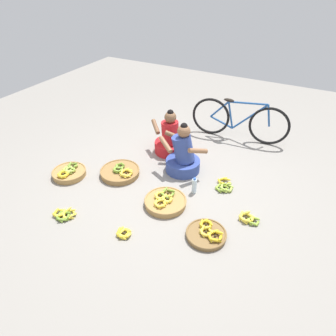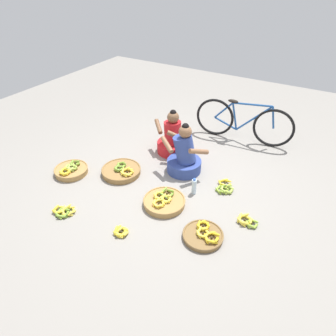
% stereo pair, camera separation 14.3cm
% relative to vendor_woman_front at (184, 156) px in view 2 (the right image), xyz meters
% --- Properties ---
extents(ground_plane, '(10.00, 10.00, 0.00)m').
position_rel_vendor_woman_front_xyz_m(ground_plane, '(0.01, -0.30, -0.26)').
color(ground_plane, gray).
extents(vendor_woman_front, '(0.75, 0.52, 0.80)m').
position_rel_vendor_woman_front_xyz_m(vendor_woman_front, '(0.00, 0.00, 0.00)').
color(vendor_woman_front, '#334793').
rests_on(vendor_woman_front, ground).
extents(vendor_woman_behind, '(0.70, 0.52, 0.76)m').
position_rel_vendor_woman_front_xyz_m(vendor_woman_behind, '(-0.42, 0.39, -0.02)').
color(vendor_woman_behind, red).
rests_on(vendor_woman_behind, ground).
extents(bicycle_leaning, '(1.70, 0.21, 0.73)m').
position_rel_vendor_woman_front_xyz_m(bicycle_leaning, '(0.43, 1.35, 0.10)').
color(bicycle_leaning, black).
rests_on(bicycle_leaning, ground).
extents(banana_basket_front_right, '(0.48, 0.48, 0.13)m').
position_rel_vendor_woman_front_xyz_m(banana_basket_front_right, '(0.83, -1.08, -0.22)').
color(banana_basket_front_right, brown).
rests_on(banana_basket_front_right, ground).
extents(banana_basket_front_center, '(0.59, 0.59, 0.15)m').
position_rel_vendor_woman_front_xyz_m(banana_basket_front_center, '(-0.78, -0.55, -0.20)').
color(banana_basket_front_center, olive).
rests_on(banana_basket_front_center, ground).
extents(banana_basket_near_bicycle, '(0.56, 0.56, 0.15)m').
position_rel_vendor_woman_front_xyz_m(banana_basket_near_bicycle, '(0.14, -0.82, -0.20)').
color(banana_basket_near_bicycle, '#A87F47').
rests_on(banana_basket_near_bicycle, ground).
extents(banana_basket_mid_left, '(0.50, 0.50, 0.16)m').
position_rel_vendor_woman_front_xyz_m(banana_basket_mid_left, '(-1.44, -0.92, -0.20)').
color(banana_basket_mid_left, '#A87F47').
rests_on(banana_basket_mid_left, ground).
extents(loose_bananas_back_left, '(0.29, 0.23, 0.10)m').
position_rel_vendor_woman_front_xyz_m(loose_bananas_back_left, '(1.19, -0.59, -0.22)').
color(loose_bananas_back_left, '#8CAD38').
rests_on(loose_bananas_back_left, ground).
extents(loose_bananas_mid_right, '(0.29, 0.37, 0.09)m').
position_rel_vendor_woman_front_xyz_m(loose_bananas_mid_right, '(0.71, -0.11, -0.23)').
color(loose_bananas_mid_right, '#9EB747').
rests_on(loose_bananas_mid_right, ground).
extents(loose_bananas_near_vendor, '(0.20, 0.20, 0.09)m').
position_rel_vendor_woman_front_xyz_m(loose_bananas_near_vendor, '(-0.03, -1.51, -0.23)').
color(loose_bananas_near_vendor, yellow).
rests_on(loose_bananas_near_vendor, ground).
extents(loose_bananas_back_right, '(0.30, 0.28, 0.09)m').
position_rel_vendor_woman_front_xyz_m(loose_bananas_back_right, '(-0.88, -1.61, -0.23)').
color(loose_bananas_back_right, yellow).
rests_on(loose_bananas_back_right, ground).
extents(water_bottle, '(0.07, 0.07, 0.25)m').
position_rel_vendor_woman_front_xyz_m(water_bottle, '(0.37, -0.41, -0.14)').
color(water_bottle, silver).
rests_on(water_bottle, ground).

